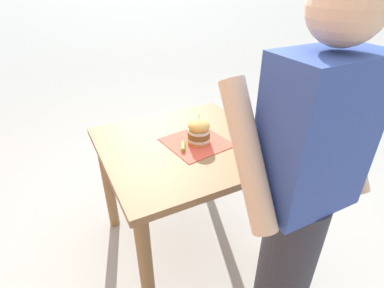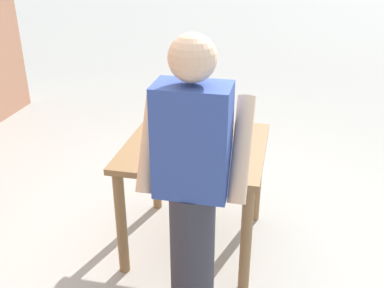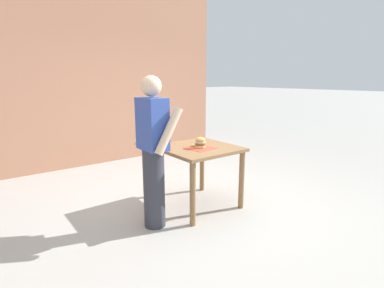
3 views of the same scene
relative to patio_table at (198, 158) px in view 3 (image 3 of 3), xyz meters
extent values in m
plane|color=#ADAAA3|center=(0.00, 0.00, -0.66)|extent=(80.00, 80.00, 0.00)
cube|color=olive|center=(0.00, 0.00, 0.12)|extent=(0.92, 0.91, 0.04)
cylinder|color=olive|center=(-0.40, -0.40, -0.28)|extent=(0.07, 0.07, 0.76)
cylinder|color=olive|center=(0.40, -0.40, -0.28)|extent=(0.07, 0.07, 0.76)
cylinder|color=olive|center=(-0.40, 0.40, -0.28)|extent=(0.07, 0.07, 0.76)
cylinder|color=olive|center=(0.40, 0.40, -0.28)|extent=(0.07, 0.07, 0.76)
cube|color=#D64C38|center=(-0.07, 0.02, 0.14)|extent=(0.37, 0.37, 0.00)
cylinder|color=gold|center=(-0.08, 0.03, 0.16)|extent=(0.12, 0.12, 0.02)
cylinder|color=beige|center=(-0.08, 0.03, 0.17)|extent=(0.13, 0.13, 0.01)
cylinder|color=brown|center=(-0.08, 0.03, 0.20)|extent=(0.13, 0.13, 0.03)
cylinder|color=beige|center=(-0.08, 0.03, 0.22)|extent=(0.13, 0.13, 0.01)
ellipsoid|color=gold|center=(-0.08, 0.03, 0.25)|extent=(0.12, 0.12, 0.07)
cylinder|color=#D1B77F|center=(-0.08, 0.03, 0.30)|extent=(0.00, 0.00, 0.05)
cylinder|color=#8EA83D|center=(0.03, 0.05, 0.16)|extent=(0.06, 0.09, 0.02)
cylinder|color=#33333D|center=(-0.14, 0.74, -0.21)|extent=(0.24, 0.24, 0.90)
cube|color=#334C9E|center=(-0.14, 0.74, 0.52)|extent=(0.36, 0.22, 0.56)
sphere|color=beige|center=(-0.14, 0.74, 0.92)|extent=(0.22, 0.22, 0.22)
cylinder|color=beige|center=(-0.37, 0.68, 0.47)|extent=(0.09, 0.34, 0.50)
cylinder|color=beige|center=(0.09, 0.68, 0.47)|extent=(0.09, 0.34, 0.50)
camera|label=1|loc=(0.63, 1.34, 1.01)|focal=28.00mm
camera|label=2|loc=(-0.55, 2.63, 1.43)|focal=42.00mm
camera|label=3|loc=(-2.92, 2.32, 1.01)|focal=28.00mm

